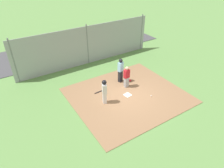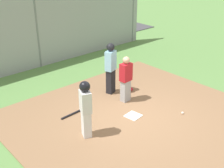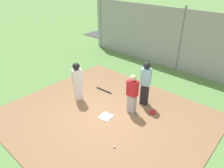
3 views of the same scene
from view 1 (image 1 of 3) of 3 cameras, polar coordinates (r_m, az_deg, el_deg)
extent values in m
plane|color=#5B8947|center=(13.60, 4.39, -3.21)|extent=(140.00, 140.00, 0.00)
cube|color=#896647|center=(13.59, 4.40, -3.16)|extent=(7.20, 6.40, 0.03)
cube|color=white|center=(13.57, 4.40, -3.07)|extent=(0.49, 0.49, 0.02)
cube|color=#9E9EA3|center=(14.22, 4.04, 0.56)|extent=(0.31, 0.24, 0.75)
cube|color=#B21923|center=(13.87, 4.15, 2.92)|extent=(0.40, 0.28, 0.60)
sphere|color=tan|center=(13.67, 4.22, 4.43)|extent=(0.24, 0.24, 0.24)
cube|color=black|center=(14.75, 2.36, 2.19)|extent=(0.35, 0.30, 0.87)
cube|color=#8CC1E0|center=(14.36, 2.43, 4.87)|extent=(0.44, 0.36, 0.69)
sphere|color=black|center=(14.14, 2.48, 6.59)|extent=(0.27, 0.27, 0.27)
cube|color=silver|center=(12.69, -2.10, -3.82)|extent=(0.32, 0.36, 0.76)
cube|color=silver|center=(12.29, -2.16, -1.26)|extent=(0.38, 0.45, 0.60)
sphere|color=tan|center=(12.06, -2.20, 0.39)|extent=(0.24, 0.24, 0.24)
sphere|color=black|center=(12.05, -2.21, 0.47)|extent=(0.29, 0.29, 0.29)
cylinder|color=black|center=(13.86, -3.37, -2.07)|extent=(0.85, 0.10, 0.06)
ellipsoid|color=#B21923|center=(15.02, 5.07, 1.01)|extent=(0.24, 0.20, 0.12)
sphere|color=white|center=(13.66, 10.97, -3.25)|extent=(0.07, 0.07, 0.07)
cube|color=#93999E|center=(17.10, -6.90, 10.72)|extent=(12.00, 0.05, 3.20)
cylinder|color=slate|center=(20.03, 8.24, 14.19)|extent=(0.10, 0.10, 3.35)
cylinder|color=slate|center=(17.08, -6.91, 10.95)|extent=(0.10, 0.10, 3.35)
cylinder|color=slate|center=(15.71, -25.87, 5.76)|extent=(0.10, 0.10, 3.35)
cube|color=#424247|center=(20.95, -11.37, 9.89)|extent=(18.00, 5.20, 0.04)
cube|color=maroon|center=(22.90, 2.12, 13.62)|extent=(4.27, 1.88, 0.64)
cube|color=maroon|center=(22.80, 2.47, 15.11)|extent=(2.38, 1.66, 0.56)
cylinder|color=black|center=(21.53, 0.54, 12.08)|extent=(0.61, 0.21, 0.60)
cylinder|color=black|center=(22.85, -2.01, 13.31)|extent=(0.61, 0.21, 0.60)
cylinder|color=black|center=(23.13, 6.20, 13.39)|extent=(0.61, 0.21, 0.60)
cylinder|color=black|center=(24.36, 3.53, 14.53)|extent=(0.61, 0.21, 0.60)
cube|color=#28428C|center=(20.81, -11.49, 10.97)|extent=(4.26, 1.87, 0.64)
cube|color=navy|center=(20.55, -12.06, 12.41)|extent=(2.37, 1.65, 0.56)
cylinder|color=black|center=(22.10, -9.15, 12.23)|extent=(0.61, 0.20, 0.60)
cylinder|color=black|center=(20.67, -6.97, 10.93)|extent=(0.61, 0.20, 0.60)
cylinder|color=black|center=(21.15, -15.84, 10.44)|extent=(0.61, 0.20, 0.60)
cylinder|color=black|center=(19.66, -14.02, 9.00)|extent=(0.61, 0.20, 0.60)
cube|color=#235B38|center=(20.43, -19.12, 9.37)|extent=(4.28, 1.91, 0.64)
cube|color=#1E4E2F|center=(20.20, -19.84, 10.82)|extent=(2.38, 1.68, 0.56)
cylinder|color=black|center=(21.49, -16.05, 10.76)|extent=(0.61, 0.21, 0.60)
cylinder|color=black|center=(19.95, -14.69, 9.26)|extent=(0.61, 0.21, 0.60)
cylinder|color=black|center=(21.09, -23.20, 8.94)|extent=(0.61, 0.21, 0.60)
cylinder|color=black|center=(19.53, -22.35, 7.28)|extent=(0.61, 0.21, 0.60)
camera|label=2|loc=(4.73, -10.68, -10.41)|focal=46.99mm
camera|label=3|loc=(12.25, 36.57, 12.04)|focal=33.69mm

